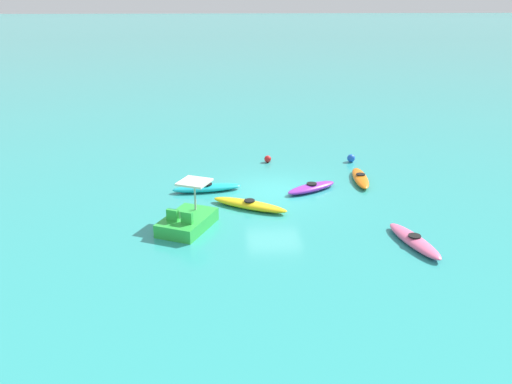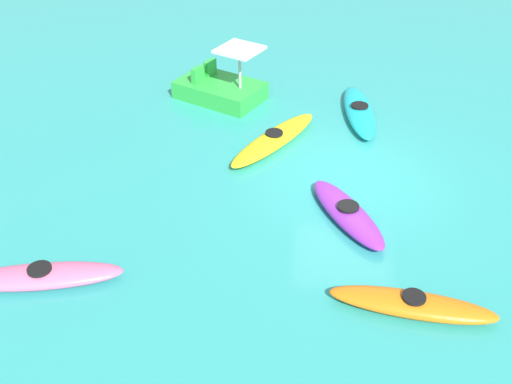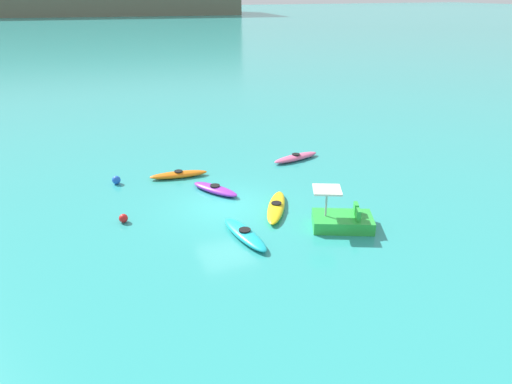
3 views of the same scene
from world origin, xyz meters
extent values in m
plane|color=teal|center=(0.00, 0.00, 0.00)|extent=(600.00, 600.00, 0.00)
ellipsoid|color=yellow|center=(1.95, -1.26, 0.16)|extent=(2.32, 3.28, 0.32)
cylinder|color=black|center=(1.95, -1.26, 0.35)|extent=(0.62, 0.62, 0.05)
ellipsoid|color=pink|center=(5.76, 4.35, 0.16)|extent=(3.12, 1.36, 0.32)
cylinder|color=black|center=(5.76, 4.35, 0.35)|extent=(0.54, 0.54, 0.05)
ellipsoid|color=purple|center=(0.09, 1.68, 0.16)|extent=(1.98, 2.66, 0.32)
cylinder|color=black|center=(0.09, 1.68, 0.35)|extent=(0.64, 0.64, 0.05)
ellipsoid|color=#19B7C6|center=(-0.23, -3.05, 0.16)|extent=(1.14, 3.18, 0.32)
cylinder|color=black|center=(-0.23, -3.05, 0.35)|extent=(0.53, 0.53, 0.05)
ellipsoid|color=orange|center=(-1.04, 4.25, 0.16)|extent=(3.00, 0.97, 0.32)
cylinder|color=black|center=(-1.04, 4.25, 0.35)|extent=(0.46, 0.46, 0.05)
cube|color=green|center=(3.77, -3.73, 0.25)|extent=(2.81, 2.38, 0.50)
cube|color=green|center=(4.14, -4.24, 0.72)|extent=(0.33, 0.47, 0.44)
cube|color=green|center=(4.39, -3.69, 0.72)|extent=(0.33, 0.47, 0.44)
cylinder|color=#B2B2B7|center=(3.13, -3.43, 1.05)|extent=(0.08, 0.08, 1.10)
cube|color=silver|center=(3.13, -3.43, 1.64)|extent=(1.46, 1.46, 0.08)
sphere|color=red|center=(-4.40, 0.12, 0.19)|extent=(0.37, 0.37, 0.37)
sphere|color=blue|center=(-4.12, 4.57, 0.21)|extent=(0.42, 0.42, 0.42)
camera|label=1|loc=(21.70, -2.48, 8.19)|focal=36.06mm
camera|label=2|loc=(0.77, 12.23, 7.96)|focal=42.89mm
camera|label=3|loc=(-5.99, -18.11, 8.88)|focal=32.95mm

